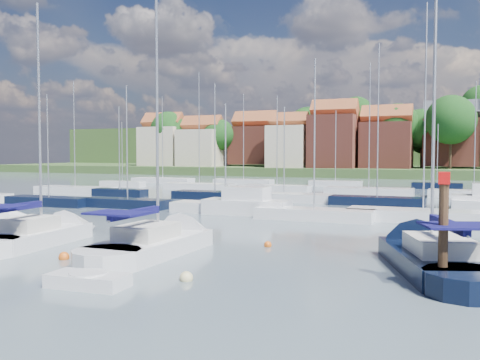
% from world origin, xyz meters
% --- Properties ---
extents(ground, '(260.00, 260.00, 0.00)m').
position_xyz_m(ground, '(0.00, 40.00, 0.00)').
color(ground, '#45545E').
rests_on(ground, ground).
extents(sailboat_left, '(3.55, 10.63, 14.26)m').
position_xyz_m(sailboat_left, '(-10.84, 3.58, 0.36)').
color(sailboat_left, silver).
rests_on(sailboat_left, ground).
extents(sailboat_centre, '(3.22, 11.52, 15.59)m').
position_xyz_m(sailboat_centre, '(-3.37, 3.85, 0.35)').
color(sailboat_centre, silver).
rests_on(sailboat_centre, ground).
extents(sailboat_navy, '(7.00, 12.59, 16.87)m').
position_xyz_m(sailboat_navy, '(9.18, 5.29, 0.35)').
color(sailboat_navy, black).
rests_on(sailboat_navy, ground).
extents(tender, '(3.08, 1.56, 0.65)m').
position_xyz_m(tender, '(-2.23, -4.01, 0.25)').
color(tender, silver).
rests_on(tender, ground).
extents(timber_piling, '(0.40, 0.40, 6.58)m').
position_xyz_m(timber_piling, '(10.06, 0.62, 1.25)').
color(timber_piling, '#4C331E').
rests_on(timber_piling, ground).
extents(buoy_c, '(0.51, 0.51, 0.51)m').
position_xyz_m(buoy_c, '(-6.60, -0.20, 0.00)').
color(buoy_c, '#D85914').
rests_on(buoy_c, ground).
extents(buoy_d, '(0.54, 0.54, 0.54)m').
position_xyz_m(buoy_d, '(0.71, -1.72, 0.00)').
color(buoy_d, beige).
rests_on(buoy_d, ground).
extents(buoy_e, '(0.41, 0.41, 0.41)m').
position_xyz_m(buoy_e, '(1.20, 6.58, 0.00)').
color(buoy_e, '#D85914').
rests_on(buoy_e, ground).
extents(marina_field, '(79.62, 41.41, 15.93)m').
position_xyz_m(marina_field, '(1.91, 35.15, 0.43)').
color(marina_field, silver).
rests_on(marina_field, ground).
extents(far_shore_town, '(212.46, 90.00, 22.27)m').
position_xyz_m(far_shore_town, '(2.23, 132.67, 4.61)').
color(far_shore_town, '#375128').
rests_on(far_shore_town, ground).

